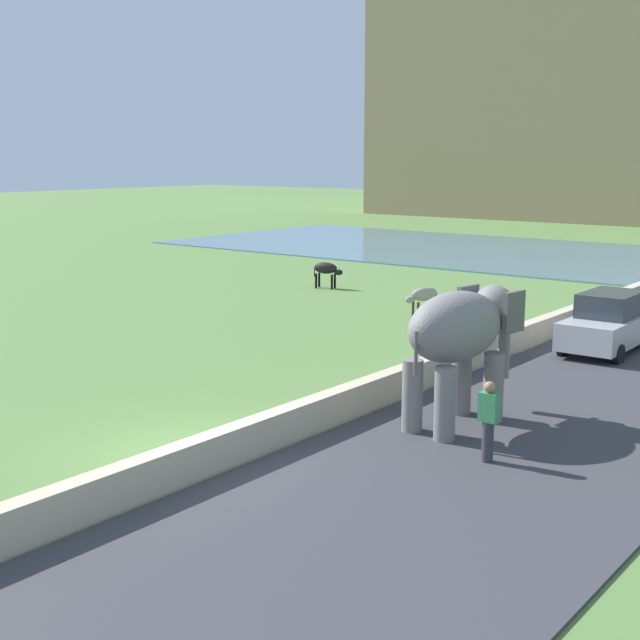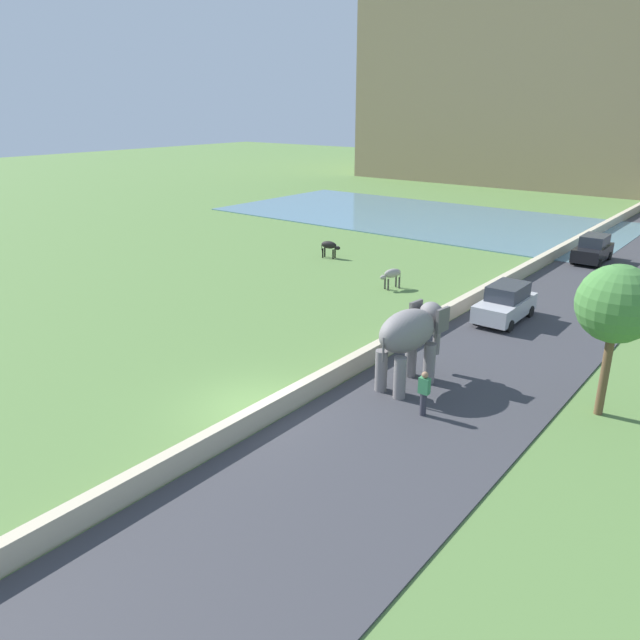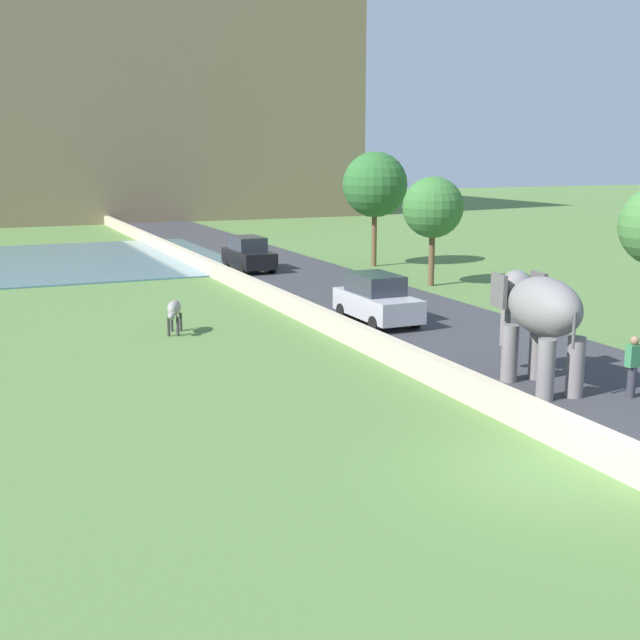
{
  "view_description": "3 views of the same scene",
  "coord_description": "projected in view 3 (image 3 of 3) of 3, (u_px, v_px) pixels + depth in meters",
  "views": [
    {
      "loc": [
        12.16,
        -11.21,
        5.8
      ],
      "look_at": [
        -2.05,
        6.94,
        1.38
      ],
      "focal_mm": 48.53,
      "sensor_mm": 36.0,
      "label": 1
    },
    {
      "loc": [
        13.48,
        -13.14,
        9.84
      ],
      "look_at": [
        -1.62,
        5.94,
        1.13
      ],
      "focal_mm": 34.02,
      "sensor_mm": 36.0,
      "label": 2
    },
    {
      "loc": [
        -9.93,
        -11.78,
        6.08
      ],
      "look_at": [
        -1.75,
        7.04,
        1.84
      ],
      "focal_mm": 45.61,
      "sensor_mm": 36.0,
      "label": 3
    }
  ],
  "objects": [
    {
      "name": "person_beside_elephant",
      "position": [
        633.0,
        366.0,
        20.22
      ],
      "size": [
        0.36,
        0.22,
        1.63
      ],
      "color": "#33333D",
      "rests_on": "ground"
    },
    {
      "name": "car_black",
      "position": [
        248.0,
        254.0,
        42.24
      ],
      "size": [
        1.86,
        4.03,
        1.8
      ],
      "color": "black",
      "rests_on": "ground"
    },
    {
      "name": "road_surface",
      "position": [
        343.0,
        293.0,
        35.6
      ],
      "size": [
        7.0,
        120.0,
        0.06
      ],
      "primitive_type": "cube",
      "color": "#38383D",
      "rests_on": "ground"
    },
    {
      "name": "car_silver",
      "position": [
        377.0,
        299.0,
        29.24
      ],
      "size": [
        1.82,
        4.01,
        1.8
      ],
      "color": "#B7B7BC",
      "rests_on": "ground"
    },
    {
      "name": "cow_grey",
      "position": [
        174.0,
        310.0,
        27.57
      ],
      "size": [
        0.82,
        1.41,
        1.15
      ],
      "color": "gray",
      "rests_on": "ground"
    },
    {
      "name": "tree_near",
      "position": [
        433.0,
        208.0,
        37.1
      ],
      "size": [
        2.8,
        2.8,
        5.03
      ],
      "color": "brown",
      "rests_on": "ground"
    },
    {
      "name": "ground_plane",
      "position": [
        548.0,
        473.0,
        15.69
      ],
      "size": [
        220.0,
        220.0,
        0.0
      ],
      "primitive_type": "plane",
      "color": "#567A3D"
    },
    {
      "name": "barrier_wall",
      "position": [
        278.0,
        299.0,
        32.25
      ],
      "size": [
        0.4,
        110.0,
        0.74
      ],
      "primitive_type": "cube",
      "color": "beige",
      "rests_on": "ground"
    },
    {
      "name": "elephant",
      "position": [
        539.0,
        312.0,
        20.93
      ],
      "size": [
        1.7,
        3.54,
        2.99
      ],
      "color": "slate",
      "rests_on": "ground"
    },
    {
      "name": "tree_far",
      "position": [
        375.0,
        185.0,
        43.48
      ],
      "size": [
        3.49,
        3.49,
        6.14
      ],
      "color": "brown",
      "rests_on": "ground"
    }
  ]
}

